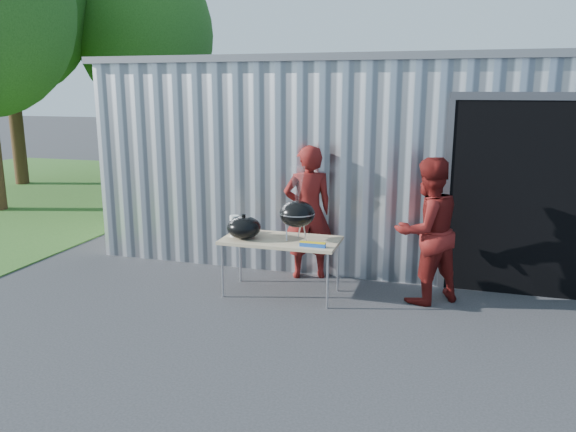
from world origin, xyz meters
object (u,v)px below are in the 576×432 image
(folding_table, at_px, (281,242))
(kettle_grill, at_px, (297,208))
(person_cook, at_px, (308,212))
(person_bystander, at_px, (427,231))

(folding_table, xyz_separation_m, kettle_grill, (0.21, 0.01, 0.46))
(person_cook, bearing_deg, folding_table, 57.26)
(folding_table, xyz_separation_m, person_cook, (0.16, 0.78, 0.23))
(kettle_grill, distance_m, person_bystander, 1.64)
(person_cook, distance_m, person_bystander, 1.72)
(person_cook, height_order, person_bystander, person_cook)
(person_cook, xyz_separation_m, person_bystander, (1.65, -0.49, -0.03))
(folding_table, height_order, person_cook, person_cook)
(folding_table, height_order, kettle_grill, kettle_grill)
(folding_table, bearing_deg, person_cook, 78.47)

